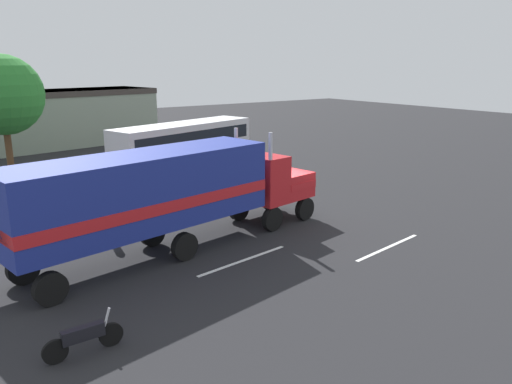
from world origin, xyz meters
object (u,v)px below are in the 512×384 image
semi_truck (168,191)px  tree_left (2,95)px  person_bystander (112,223)px  parked_bus (184,143)px  motorcycle (84,338)px

semi_truck → tree_left: bearing=97.2°
person_bystander → parked_bus: size_ratio=0.14×
semi_truck → tree_left: (-2.43, 19.20, 2.83)m
semi_truck → person_bystander: (-1.53, 2.34, -1.63)m
semi_truck → parked_bus: size_ratio=1.27×
parked_bus → motorcycle: size_ratio=5.34×
parked_bus → semi_truck: bearing=-119.9°
parked_bus → motorcycle: bearing=-124.3°
tree_left → person_bystander: bearing=-86.9°
person_bystander → tree_left: size_ratio=0.20×
parked_bus → tree_left: 12.13m
person_bystander → tree_left: bearing=93.1°
semi_truck → motorcycle: bearing=-133.5°
parked_bus → tree_left: bearing=149.3°
semi_truck → motorcycle: 7.69m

